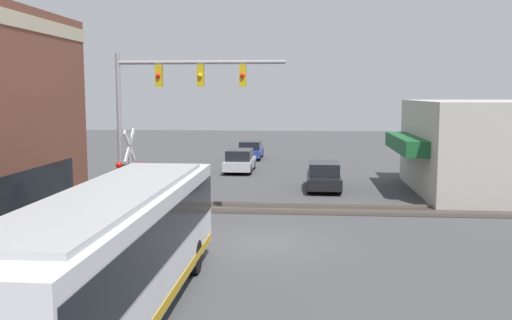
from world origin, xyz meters
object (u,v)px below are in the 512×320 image
city_bus (114,250)px  parked_car_blue (251,150)px  parked_car_silver (240,161)px  parked_car_black (324,177)px  pedestrian_at_crossing (148,201)px  crossing_signal (130,165)px

city_bus → parked_car_blue: bearing=-0.0°
city_bus → parked_car_silver: bearing=-0.0°
city_bus → parked_car_black: city_bus is taller
parked_car_blue → pedestrian_at_crossing: (-23.26, 1.97, 0.28)m
parked_car_blue → pedestrian_at_crossing: size_ratio=2.34×
crossing_signal → city_bus: bearing=-164.6°
crossing_signal → parked_car_black: bearing=-45.9°
parked_car_black → parked_car_silver: size_ratio=0.99×
parked_car_silver → pedestrian_at_crossing: size_ratio=2.43×
city_bus → crossing_signal: size_ratio=3.10×
city_bus → crossing_signal: bearing=15.4°
crossing_signal → pedestrian_at_crossing: size_ratio=2.06×
city_bus → parked_car_black: 19.55m
parked_car_black → parked_car_silver: bearing=38.8°
city_bus → crossing_signal: crossing_signal is taller
parked_car_black → parked_car_blue: size_ratio=1.03×
parked_car_black → pedestrian_at_crossing: (-8.91, 7.37, 0.24)m
crossing_signal → parked_car_silver: crossing_signal is taller
city_bus → crossing_signal: 11.10m
crossing_signal → parked_car_silver: (14.77, -2.93, -1.59)m
parked_car_black → parked_car_silver: parked_car_black is taller
crossing_signal → parked_car_black: crossing_signal is taller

